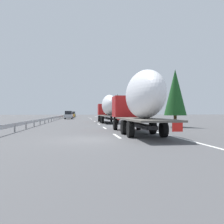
# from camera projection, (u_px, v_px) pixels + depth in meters

# --- Properties ---
(ground_plane) EXTENTS (260.00, 260.00, 0.00)m
(ground_plane) POSITION_uv_depth(u_px,v_px,m) (84.00, 120.00, 53.95)
(ground_plane) COLOR #4C4C4F
(lane_stripe_0) EXTENTS (3.20, 0.20, 0.01)m
(lane_stripe_0) POSITION_uv_depth(u_px,v_px,m) (117.00, 136.00, 16.48)
(lane_stripe_0) COLOR white
(lane_stripe_0) RESTS_ON ground_plane
(lane_stripe_1) EXTENTS (3.20, 0.20, 0.01)m
(lane_stripe_1) POSITION_uv_depth(u_px,v_px,m) (105.00, 128.00, 25.17)
(lane_stripe_1) COLOR white
(lane_stripe_1) RESTS_ON ground_plane
(lane_stripe_2) EXTENTS (3.20, 0.20, 0.01)m
(lane_stripe_2) POSITION_uv_depth(u_px,v_px,m) (99.00, 124.00, 33.42)
(lane_stripe_2) COLOR white
(lane_stripe_2) RESTS_ON ground_plane
(lane_stripe_3) EXTENTS (3.20, 0.20, 0.01)m
(lane_stripe_3) POSITION_uv_depth(u_px,v_px,m) (95.00, 121.00, 43.67)
(lane_stripe_3) COLOR white
(lane_stripe_3) RESTS_ON ground_plane
(lane_stripe_4) EXTENTS (3.20, 0.20, 0.01)m
(lane_stripe_4) POSITION_uv_depth(u_px,v_px,m) (91.00, 119.00, 58.27)
(lane_stripe_4) COLOR white
(lane_stripe_4) RESTS_ON ground_plane
(lane_stripe_5) EXTENTS (3.20, 0.20, 0.01)m
(lane_stripe_5) POSITION_uv_depth(u_px,v_px,m) (90.00, 118.00, 69.01)
(lane_stripe_5) COLOR white
(lane_stripe_5) RESTS_ON ground_plane
(lane_stripe_6) EXTENTS (3.20, 0.20, 0.01)m
(lane_stripe_6) POSITION_uv_depth(u_px,v_px,m) (90.00, 118.00, 66.70)
(lane_stripe_6) COLOR white
(lane_stripe_6) RESTS_ON ground_plane
(lane_stripe_7) EXTENTS (3.20, 0.20, 0.01)m
(lane_stripe_7) POSITION_uv_depth(u_px,v_px,m) (88.00, 117.00, 81.78)
(lane_stripe_7) COLOR white
(lane_stripe_7) RESTS_ON ground_plane
(edge_line_right) EXTENTS (110.00, 0.20, 0.01)m
(edge_line_right) POSITION_uv_depth(u_px,v_px,m) (106.00, 119.00, 59.61)
(edge_line_right) COLOR white
(edge_line_right) RESTS_ON ground_plane
(truck_lead) EXTENTS (13.29, 2.55, 4.26)m
(truck_lead) POSITION_uv_depth(u_px,v_px,m) (108.00, 107.00, 37.77)
(truck_lead) COLOR #B21919
(truck_lead) RESTS_ON ground_plane
(truck_trailing) EXTENTS (12.60, 2.55, 4.42)m
(truck_trailing) POSITION_uv_depth(u_px,v_px,m) (139.00, 100.00, 17.59)
(truck_trailing) COLOR #B21919
(truck_trailing) RESTS_ON ground_plane
(car_yellow_coupe) EXTENTS (4.03, 1.72, 1.79)m
(car_yellow_coupe) POSITION_uv_depth(u_px,v_px,m) (72.00, 115.00, 79.13)
(car_yellow_coupe) COLOR gold
(car_yellow_coupe) RESTS_ON ground_plane
(car_silver_hatch) EXTENTS (4.64, 1.87, 1.99)m
(car_silver_hatch) POSITION_uv_depth(u_px,v_px,m) (69.00, 115.00, 59.44)
(car_silver_hatch) COLOR #ADB2B7
(car_silver_hatch) RESTS_ON ground_plane
(car_red_compact) EXTENTS (4.73, 1.88, 1.76)m
(car_red_compact) POSITION_uv_depth(u_px,v_px,m) (70.00, 115.00, 70.34)
(car_red_compact) COLOR red
(car_red_compact) RESTS_ON ground_plane
(car_black_suv) EXTENTS (4.72, 1.82, 1.99)m
(car_black_suv) POSITION_uv_depth(u_px,v_px,m) (73.00, 114.00, 97.57)
(car_black_suv) COLOR black
(car_black_suv) RESTS_ON ground_plane
(road_sign) EXTENTS (0.10, 0.90, 2.94)m
(road_sign) POSITION_uv_depth(u_px,v_px,m) (115.00, 111.00, 52.63)
(road_sign) COLOR gray
(road_sign) RESTS_ON ground_plane
(tree_0) EXTENTS (2.50, 2.50, 7.16)m
(tree_0) POSITION_uv_depth(u_px,v_px,m) (117.00, 104.00, 70.96)
(tree_0) COLOR #472D19
(tree_0) RESTS_ON ground_plane
(tree_1) EXTENTS (2.45, 2.45, 6.38)m
(tree_1) POSITION_uv_depth(u_px,v_px,m) (175.00, 92.00, 26.58)
(tree_1) COLOR #472D19
(tree_1) RESTS_ON ground_plane
(tree_2) EXTENTS (2.67, 2.67, 5.92)m
(tree_2) POSITION_uv_depth(u_px,v_px,m) (143.00, 101.00, 45.51)
(tree_2) COLOR #472D19
(tree_2) RESTS_ON ground_plane
(guardrail_median) EXTENTS (94.00, 0.10, 0.76)m
(guardrail_median) POSITION_uv_depth(u_px,v_px,m) (58.00, 117.00, 56.17)
(guardrail_median) COLOR #9EA0A5
(guardrail_median) RESTS_ON ground_plane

